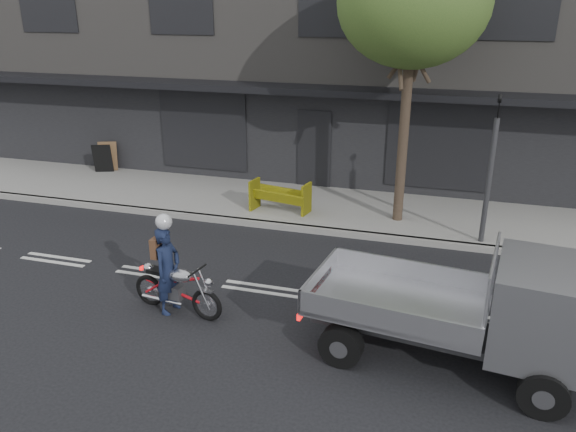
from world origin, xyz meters
The scene contains 11 objects.
ground centered at (0.00, 0.00, 0.00)m, with size 80.00×80.00×0.00m, color black.
sidewalk centered at (0.00, 4.70, 0.07)m, with size 32.00×3.20×0.15m, color gray.
kerb centered at (0.00, 3.10, 0.07)m, with size 32.00×0.20×0.15m, color gray.
building_main centered at (0.00, 11.30, 4.00)m, with size 26.00×10.00×8.00m, color slate.
street_tree centered at (2.20, 4.20, 5.28)m, with size 3.40×3.40×6.74m.
traffic_light_pole centered at (4.20, 3.35, 1.65)m, with size 0.12×0.12×3.50m.
motorcycle centered at (-1.20, -1.23, 0.50)m, with size 1.87×0.55×0.97m.
rider centered at (-1.35, -1.23, 0.81)m, with size 0.59×0.39×1.63m, color #151D3A.
flatbed_ute centered at (4.49, -1.52, 1.13)m, with size 4.47×2.26×1.99m.
construction_barrier centered at (-0.82, 3.69, 0.58)m, with size 1.52×0.61×0.85m, color yellow, non-canonical shape.
sandwich_board centered at (-7.31, 5.71, 0.62)m, with size 0.59×0.39×0.93m, color black, non-canonical shape.
Camera 1 is at (3.25, -9.29, 5.36)m, focal length 35.00 mm.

